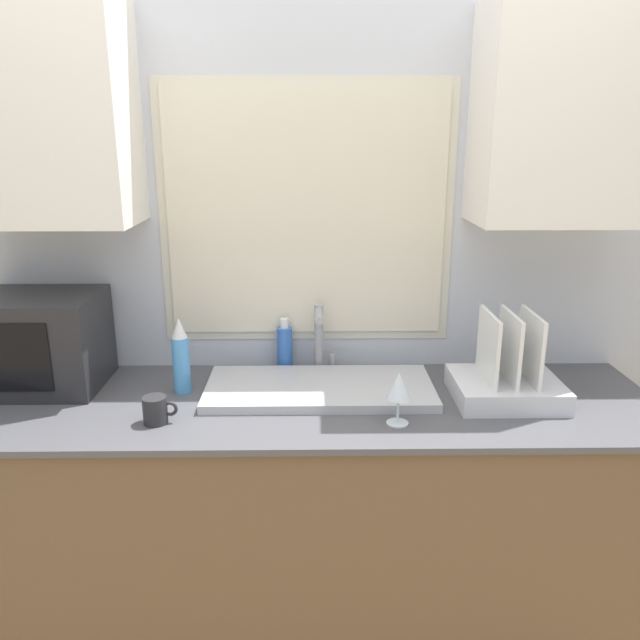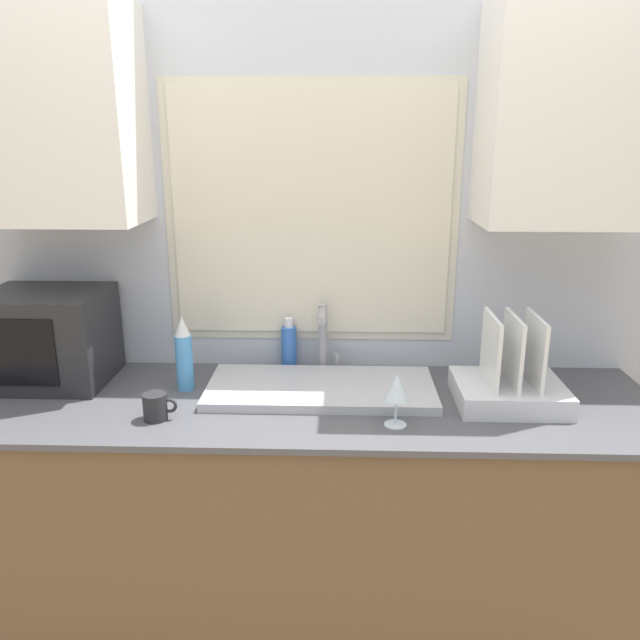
{
  "view_description": "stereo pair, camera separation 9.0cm",
  "coord_description": "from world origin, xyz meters",
  "px_view_note": "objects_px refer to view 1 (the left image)",
  "views": [
    {
      "loc": [
        0.02,
        -1.55,
        1.75
      ],
      "look_at": [
        0.04,
        0.29,
        1.21
      ],
      "focal_mm": 35.0,
      "sensor_mm": 36.0,
      "label": 1
    },
    {
      "loc": [
        0.11,
        -1.55,
        1.75
      ],
      "look_at": [
        0.04,
        0.29,
        1.21
      ],
      "focal_mm": 35.0,
      "sensor_mm": 36.0,
      "label": 2
    }
  ],
  "objects_px": {
    "spray_bottle": "(181,357)",
    "wine_glass": "(399,387)",
    "faucet": "(320,334)",
    "microwave": "(40,341)",
    "mug_near_sink": "(156,410)",
    "dish_rack": "(506,381)",
    "soap_bottle": "(285,347)"
  },
  "relations": [
    {
      "from": "microwave",
      "to": "wine_glass",
      "type": "xyz_separation_m",
      "value": [
        1.17,
        -0.31,
        -0.04
      ]
    },
    {
      "from": "spray_bottle",
      "to": "mug_near_sink",
      "type": "distance_m",
      "value": 0.25
    },
    {
      "from": "spray_bottle",
      "to": "wine_glass",
      "type": "relative_size",
      "value": 1.58
    },
    {
      "from": "faucet",
      "to": "mug_near_sink",
      "type": "xyz_separation_m",
      "value": [
        -0.49,
        -0.41,
        -0.1
      ]
    },
    {
      "from": "dish_rack",
      "to": "mug_near_sink",
      "type": "relative_size",
      "value": 3.26
    },
    {
      "from": "faucet",
      "to": "spray_bottle",
      "type": "relative_size",
      "value": 0.96
    },
    {
      "from": "faucet",
      "to": "soap_bottle",
      "type": "bearing_deg",
      "value": 164.5
    },
    {
      "from": "faucet",
      "to": "dish_rack",
      "type": "distance_m",
      "value": 0.65
    },
    {
      "from": "dish_rack",
      "to": "spray_bottle",
      "type": "bearing_deg",
      "value": 175.86
    },
    {
      "from": "microwave",
      "to": "mug_near_sink",
      "type": "distance_m",
      "value": 0.55
    },
    {
      "from": "wine_glass",
      "to": "mug_near_sink",
      "type": "bearing_deg",
      "value": 178.73
    },
    {
      "from": "faucet",
      "to": "soap_bottle",
      "type": "xyz_separation_m",
      "value": [
        -0.13,
        0.04,
        -0.06
      ]
    },
    {
      "from": "microwave",
      "to": "spray_bottle",
      "type": "bearing_deg",
      "value": -7.16
    },
    {
      "from": "faucet",
      "to": "microwave",
      "type": "distance_m",
      "value": 0.95
    },
    {
      "from": "mug_near_sink",
      "to": "soap_bottle",
      "type": "bearing_deg",
      "value": 50.54
    },
    {
      "from": "soap_bottle",
      "to": "wine_glass",
      "type": "xyz_separation_m",
      "value": [
        0.35,
        -0.46,
        0.03
      ]
    },
    {
      "from": "microwave",
      "to": "soap_bottle",
      "type": "relative_size",
      "value": 2.08
    },
    {
      "from": "microwave",
      "to": "dish_rack",
      "type": "relative_size",
      "value": 1.18
    },
    {
      "from": "spray_bottle",
      "to": "wine_glass",
      "type": "xyz_separation_m",
      "value": [
        0.69,
        -0.25,
        -0.01
      ]
    },
    {
      "from": "faucet",
      "to": "dish_rack",
      "type": "height_order",
      "value": "dish_rack"
    },
    {
      "from": "faucet",
      "to": "wine_glass",
      "type": "xyz_separation_m",
      "value": [
        0.22,
        -0.43,
        -0.03
      ]
    },
    {
      "from": "spray_bottle",
      "to": "soap_bottle",
      "type": "height_order",
      "value": "spray_bottle"
    },
    {
      "from": "microwave",
      "to": "wine_glass",
      "type": "distance_m",
      "value": 1.21
    },
    {
      "from": "wine_glass",
      "to": "faucet",
      "type": "bearing_deg",
      "value": 117.82
    },
    {
      "from": "spray_bottle",
      "to": "faucet",
      "type": "bearing_deg",
      "value": 20.47
    },
    {
      "from": "mug_near_sink",
      "to": "microwave",
      "type": "bearing_deg",
      "value": 146.62
    },
    {
      "from": "dish_rack",
      "to": "spray_bottle",
      "type": "height_order",
      "value": "dish_rack"
    },
    {
      "from": "dish_rack",
      "to": "wine_glass",
      "type": "relative_size",
      "value": 2.08
    },
    {
      "from": "mug_near_sink",
      "to": "wine_glass",
      "type": "height_order",
      "value": "wine_glass"
    },
    {
      "from": "dish_rack",
      "to": "mug_near_sink",
      "type": "xyz_separation_m",
      "value": [
        -1.09,
        -0.16,
        -0.02
      ]
    },
    {
      "from": "microwave",
      "to": "wine_glass",
      "type": "height_order",
      "value": "microwave"
    },
    {
      "from": "microwave",
      "to": "mug_near_sink",
      "type": "bearing_deg",
      "value": -33.38
    }
  ]
}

